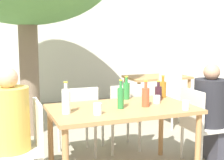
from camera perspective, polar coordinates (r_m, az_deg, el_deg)
The scene contains 19 objects.
cafe_building_wall at distance 7.18m, azimuth -10.99°, elevation 7.08°, with size 10.00×0.08×2.80m.
dining_table_front at distance 3.34m, azimuth 1.86°, elevation -6.35°, with size 1.52×0.89×0.77m.
dining_table_back at distance 5.88m, azimuth 8.21°, elevation -0.38°, with size 1.14×0.70×0.77m.
patio_chair_0 at distance 3.16m, azimuth -15.34°, elevation -10.87°, with size 0.44×0.44×0.90m.
patio_chair_1 at distance 3.87m, azimuth 15.65°, elevation -7.33°, with size 0.44×0.44×0.90m.
patio_chair_2 at distance 3.91m, azimuth -6.19°, elevation -6.90°, with size 0.44×0.44×0.90m.
patio_chair_3 at distance 4.10m, azimuth 2.10°, elevation -6.14°, with size 0.44×0.44×0.90m.
patio_chair_4 at distance 5.41m, azimuth 11.19°, elevation -2.76°, with size 0.44×0.44×0.90m.
person_seated_0 at distance 3.13m, azimuth -19.59°, elevation -10.27°, with size 0.59×0.37×1.23m.
person_seated_1 at distance 4.00m, azimuth 18.33°, elevation -6.48°, with size 0.59×0.39×1.19m.
soda_bottle_0 at distance 3.33m, azimuth 6.17°, elevation -3.01°, with size 0.08×0.08×0.28m.
green_bottle_1 at distance 3.70m, azimuth 2.64°, elevation -1.89°, with size 0.08×0.08×0.28m.
green_bottle_2 at distance 3.22m, azimuth 1.59°, elevation -3.21°, with size 0.07×0.07×0.31m.
amber_bottle_3 at distance 3.86m, azimuth 9.27°, elevation -1.59°, with size 0.08×0.08×0.27m.
water_bottle_4 at distance 3.05m, azimuth -8.40°, elevation -3.87°, with size 0.08×0.08×0.31m.
wine_bottle_5 at distance 3.68m, azimuth 8.45°, elevation -2.32°, with size 0.08×0.08×0.23m.
drinking_glass_0 at distance 3.00m, azimuth -2.65°, elevation -5.29°, with size 0.08×0.08×0.11m.
drinking_glass_1 at distance 3.27m, azimuth 13.30°, elevation -4.52°, with size 0.07×0.07×0.10m.
drinking_glass_2 at distance 3.53m, azimuth 8.17°, elevation -3.51°, with size 0.08×0.08×0.09m.
Camera 1 is at (-1.26, -2.98, 1.53)m, focal length 50.00 mm.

